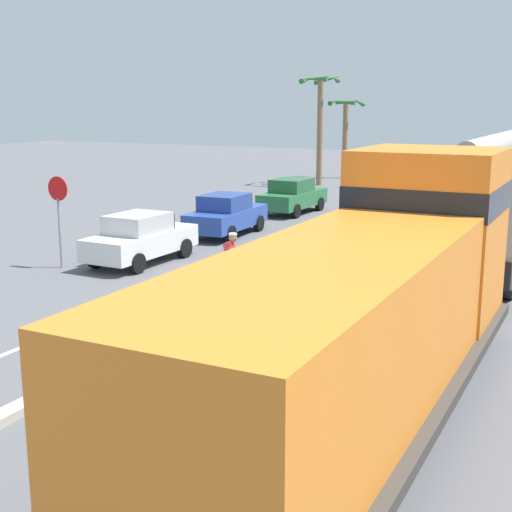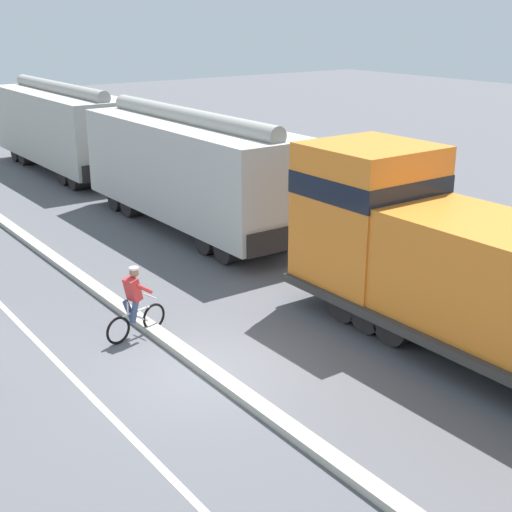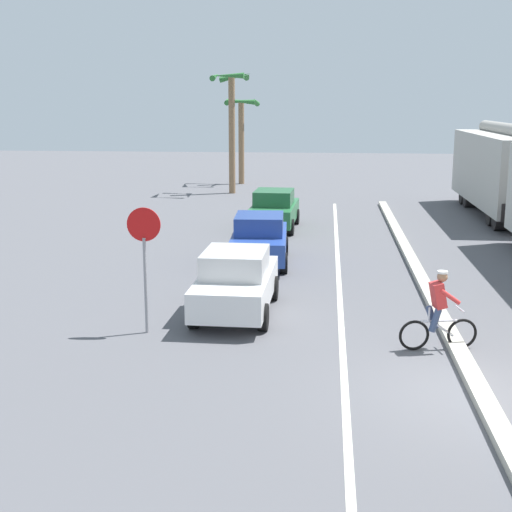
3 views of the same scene
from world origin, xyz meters
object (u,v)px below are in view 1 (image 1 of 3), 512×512
object	(u,v)px
hopper_car_lead	(494,201)
cyclist	(232,266)
locomotive	(372,308)
stop_sign	(58,204)
palm_tree_far	(345,120)
parked_car_white	(141,238)
palm_tree_near	(320,108)
parked_car_blue	(226,215)
parked_car_green	(292,196)

from	to	relation	value
hopper_car_lead	cyclist	bearing A→B (deg)	-129.38
locomotive	stop_sign	size ratio (longest dim) A/B	4.03
palm_tree_far	cyclist	bearing A→B (deg)	-75.42
stop_sign	palm_tree_far	bearing A→B (deg)	92.71
locomotive	parked_car_white	distance (m)	12.69
locomotive	palm_tree_far	size ratio (longest dim) A/B	2.14
cyclist	palm_tree_far	xyz separation A→B (m)	(-7.81, 30.03, 3.08)
palm_tree_near	palm_tree_far	bearing A→B (deg)	90.51
parked_car_white	palm_tree_near	bearing A→B (deg)	97.82
parked_car_blue	parked_car_green	size ratio (longest dim) A/B	1.00
palm_tree_near	palm_tree_far	xyz separation A→B (m)	(-0.04, 4.63, -0.85)
palm_tree_near	locomotive	bearing A→B (deg)	-66.49
parked_car_green	palm_tree_near	xyz separation A→B (m)	(-3.24, 11.32, 3.93)
parked_car_blue	parked_car_white	bearing A→B (deg)	-90.55
palm_tree_near	stop_sign	bearing A→B (deg)	-86.88
parked_car_blue	palm_tree_near	world-z (taller)	palm_tree_near
parked_car_white	palm_tree_near	size ratio (longest dim) A/B	0.62
parked_car_white	stop_sign	world-z (taller)	stop_sign
cyclist	palm_tree_far	size ratio (longest dim) A/B	0.32
parked_car_green	palm_tree_near	bearing A→B (deg)	105.97
hopper_car_lead	parked_car_white	xyz separation A→B (m)	(-10.18, -4.64, -1.26)
hopper_car_lead	parked_car_white	bearing A→B (deg)	-155.49
parked_car_green	palm_tree_far	world-z (taller)	palm_tree_far
hopper_car_lead	palm_tree_near	size ratio (longest dim) A/B	1.56
parked_car_blue	locomotive	bearing A→B (deg)	-52.22
stop_sign	parked_car_green	bearing A→B (deg)	82.10
parked_car_green	cyclist	size ratio (longest dim) A/B	2.48
parked_car_white	parked_car_blue	distance (m)	5.54
parked_car_blue	stop_sign	bearing A→B (deg)	-104.63
locomotive	cyclist	xyz separation A→B (m)	(-5.60, 5.33, -0.98)
palm_tree_near	cyclist	bearing A→B (deg)	-73.00
parked_car_green	stop_sign	distance (m)	13.77
cyclist	parked_car_white	bearing A→B (deg)	154.49
palm_tree_far	palm_tree_near	bearing A→B (deg)	-89.49
locomotive	parked_car_blue	xyz separation A→B (m)	(-10.12, 13.06, -0.98)
parked_car_green	cyclist	xyz separation A→B (m)	(4.53, -14.08, 0.00)
parked_car_green	palm_tree_near	distance (m)	12.41
cyclist	palm_tree_near	bearing A→B (deg)	107.00
locomotive	parked_car_blue	world-z (taller)	locomotive
parked_car_green	palm_tree_far	bearing A→B (deg)	101.62
hopper_car_lead	parked_car_blue	distance (m)	10.24
parked_car_blue	palm_tree_near	xyz separation A→B (m)	(-3.24, 17.67, 3.93)
parked_car_blue	cyclist	xyz separation A→B (m)	(4.52, -7.73, 0.00)
locomotive	palm_tree_near	world-z (taller)	palm_tree_near
locomotive	palm_tree_far	world-z (taller)	palm_tree_far
parked_car_white	palm_tree_near	world-z (taller)	palm_tree_near
stop_sign	palm_tree_far	distance (m)	29.62
parked_car_white	parked_car_blue	size ratio (longest dim) A/B	0.99
cyclist	hopper_car_lead	bearing A→B (deg)	50.62
stop_sign	palm_tree_near	distance (m)	25.09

